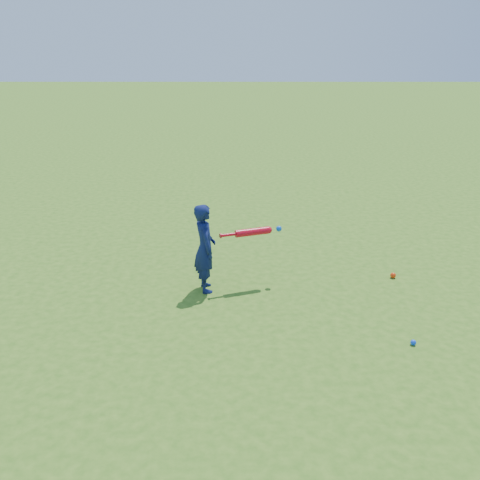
{
  "coord_description": "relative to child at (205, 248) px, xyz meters",
  "views": [
    {
      "loc": [
        0.8,
        -6.59,
        3.21
      ],
      "look_at": [
        0.8,
        0.24,
        0.66
      ],
      "focal_mm": 40.0,
      "sensor_mm": 36.0,
      "label": 1
    }
  ],
  "objects": [
    {
      "name": "ground",
      "position": [
        -0.33,
        -0.07,
        -0.61
      ],
      "size": [
        80.0,
        80.0,
        0.0
      ],
      "primitive_type": "plane",
      "color": "#386818",
      "rests_on": "ground"
    },
    {
      "name": "ground_ball_red",
      "position": [
        2.68,
        0.38,
        -0.57
      ],
      "size": [
        0.08,
        0.08,
        0.08
      ],
      "primitive_type": "sphere",
      "color": "red",
      "rests_on": "ground"
    },
    {
      "name": "ground_ball_blue",
      "position": [
        2.42,
        -1.44,
        -0.58
      ],
      "size": [
        0.07,
        0.07,
        0.07
      ],
      "primitive_type": "sphere",
      "color": "blue",
      "rests_on": "ground"
    },
    {
      "name": "child",
      "position": [
        0.0,
        0.0,
        0.0
      ],
      "size": [
        0.38,
        0.5,
        1.22
      ],
      "primitive_type": "imported",
      "rotation": [
        0.0,
        0.0,
        1.8
      ],
      "color": "#0F1849",
      "rests_on": "ground"
    },
    {
      "name": "bat_swing",
      "position": [
        0.67,
        0.18,
        0.17
      ],
      "size": [
        0.86,
        0.36,
        0.1
      ],
      "rotation": [
        0.0,
        0.0,
        0.35
      ],
      "color": "red",
      "rests_on": "ground"
    }
  ]
}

